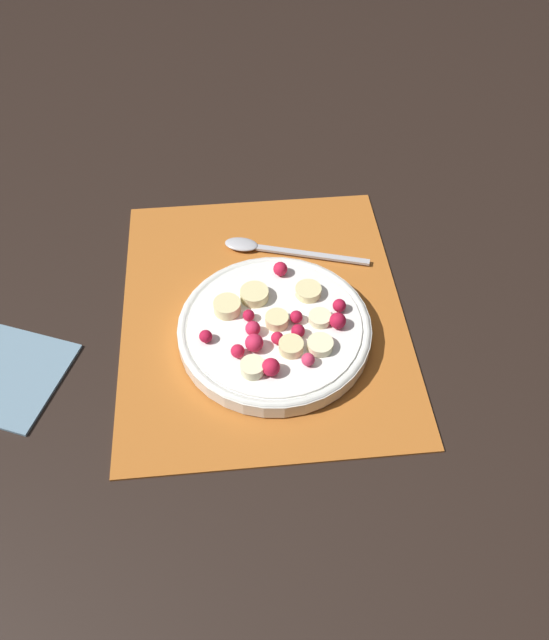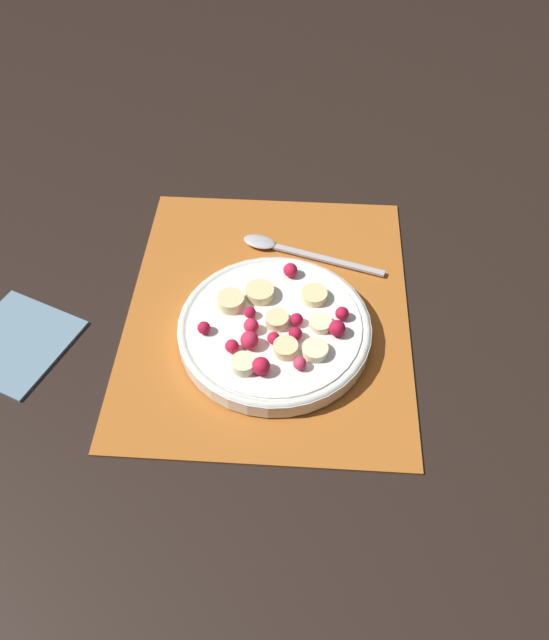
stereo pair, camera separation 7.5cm
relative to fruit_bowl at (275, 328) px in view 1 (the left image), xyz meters
The scene contains 5 objects.
ground_plane 0.05m from the fruit_bowl, 166.00° to the right, with size 3.00×3.00×0.00m, color black.
placemat 0.05m from the fruit_bowl, 166.00° to the right, with size 0.44×0.36×0.01m.
fruit_bowl is the anchor object (origin of this frame).
spoon 0.15m from the fruit_bowl, behind, with size 0.07×0.20×0.01m.
napkin 0.32m from the fruit_bowl, 85.12° to the right, with size 0.17×0.17×0.01m.
Camera 1 is at (0.52, -0.03, 0.61)m, focal length 35.00 mm.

